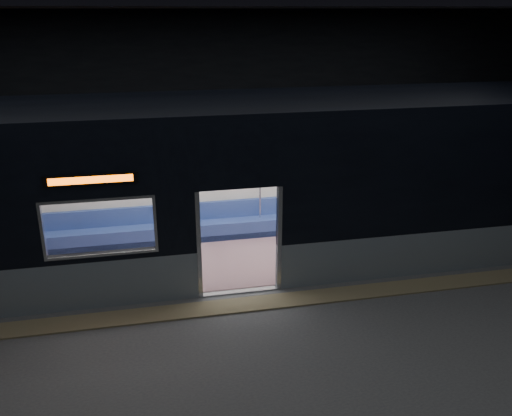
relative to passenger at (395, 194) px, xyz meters
name	(u,v)px	position (x,y,z in m)	size (l,w,h in m)	color
station_floor	(251,322)	(-4.27, -3.55, -0.81)	(24.00, 14.00, 0.01)	#47494C
station_envelope	(250,105)	(-4.27, -3.55, 2.86)	(24.00, 14.00, 5.00)	black
tactile_strip	(245,305)	(-4.27, -3.00, -0.79)	(22.80, 0.50, 0.03)	#8C7F59
metro_car	(226,175)	(-4.27, -1.00, 1.04)	(18.00, 3.04, 3.35)	gray
passenger	(395,194)	(0.00, 0.00, 0.00)	(0.42, 0.71, 1.39)	black
handbag	(399,202)	(-0.01, -0.23, -0.12)	(0.28, 0.24, 0.14)	black
transit_map	(358,166)	(-0.88, 0.31, 0.66)	(0.98, 0.03, 0.64)	white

